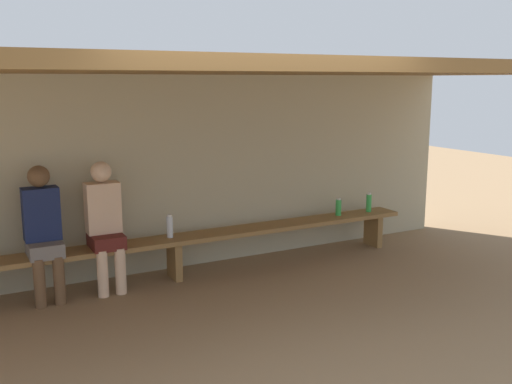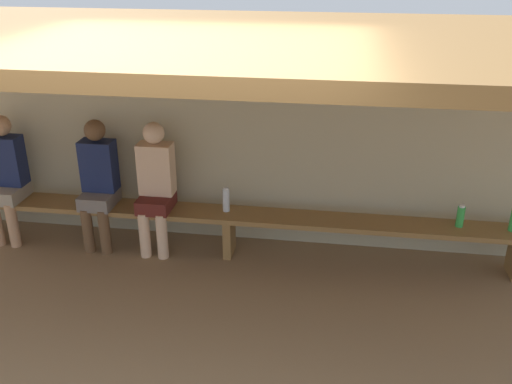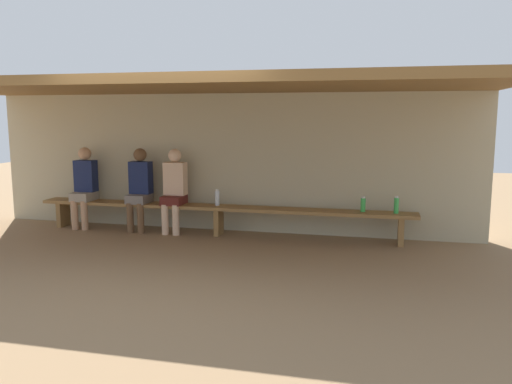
{
  "view_description": "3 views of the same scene",
  "coord_description": "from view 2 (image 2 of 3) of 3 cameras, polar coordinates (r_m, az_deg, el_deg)",
  "views": [
    {
      "loc": [
        -2.09,
        -4.25,
        2.14
      ],
      "look_at": [
        0.8,
        1.16,
        0.96
      ],
      "focal_mm": 40.87,
      "sensor_mm": 36.0,
      "label": 1
    },
    {
      "loc": [
        1.02,
        -3.44,
        2.94
      ],
      "look_at": [
        0.33,
        1.2,
        0.86
      ],
      "focal_mm": 40.11,
      "sensor_mm": 36.0,
      "label": 2
    },
    {
      "loc": [
        2.4,
        -5.93,
        1.85
      ],
      "look_at": [
        0.66,
        1.3,
        0.74
      ],
      "focal_mm": 35.87,
      "sensor_mm": 36.0,
      "label": 3
    }
  ],
  "objects": [
    {
      "name": "ground_plane",
      "position": [
        4.64,
        -6.43,
        -15.57
      ],
      "size": [
        24.0,
        24.0,
        0.0
      ],
      "primitive_type": "plane",
      "color": "#8C6D4C"
    },
    {
      "name": "back_wall",
      "position": [
        5.83,
        -2.01,
        5.53
      ],
      "size": [
        8.0,
        0.2,
        2.2
      ],
      "primitive_type": "cube",
      "color": "#B7AD8C",
      "rests_on": "ground"
    },
    {
      "name": "dugout_roof",
      "position": [
        4.32,
        -5.45,
        14.77
      ],
      "size": [
        8.0,
        2.8,
        0.12
      ],
      "primitive_type": "cube",
      "color": "brown",
      "rests_on": "back_wall"
    },
    {
      "name": "bench",
      "position": [
        5.7,
        -2.72,
        -2.71
      ],
      "size": [
        6.0,
        0.36,
        0.46
      ],
      "color": "olive",
      "rests_on": "ground"
    },
    {
      "name": "player_near_post",
      "position": [
        5.74,
        -9.99,
        0.88
      ],
      "size": [
        0.34,
        0.42,
        1.34
      ],
      "color": "#591E19",
      "rests_on": "ground"
    },
    {
      "name": "player_shirtless_tan",
      "position": [
        6.41,
        -23.66,
        1.65
      ],
      "size": [
        0.34,
        0.42,
        1.34
      ],
      "color": "gray",
      "rests_on": "ground"
    },
    {
      "name": "player_in_white",
      "position": [
        5.95,
        -15.47,
        1.2
      ],
      "size": [
        0.34,
        0.42,
        1.34
      ],
      "color": "slate",
      "rests_on": "ground"
    },
    {
      "name": "water_bottle_clear",
      "position": [
        5.68,
        19.71,
        -2.29
      ],
      "size": [
        0.07,
        0.07,
        0.22
      ],
      "color": "green",
      "rests_on": "bench"
    },
    {
      "name": "water_bottle_orange",
      "position": [
        5.65,
        -3.0,
        -0.78
      ],
      "size": [
        0.07,
        0.07,
        0.25
      ],
      "color": "silver",
      "rests_on": "bench"
    }
  ]
}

